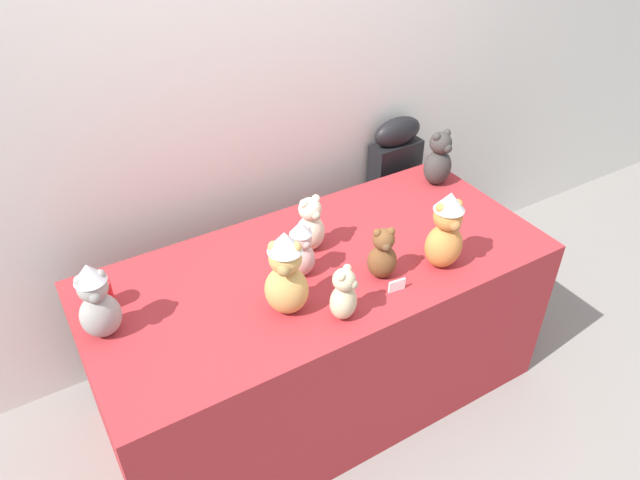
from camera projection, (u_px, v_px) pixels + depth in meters
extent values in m
plane|color=gray|center=(348.00, 427.00, 2.72)|extent=(10.00, 10.00, 0.00)
cube|color=silver|center=(239.00, 87.00, 2.60)|extent=(7.00, 0.08, 2.60)
cube|color=maroon|center=(320.00, 332.00, 2.66)|extent=(1.91, 0.87, 0.78)
cube|color=black|center=(391.00, 213.00, 3.36)|extent=(0.28, 0.13, 0.87)
ellipsoid|color=black|center=(398.00, 132.00, 3.06)|extent=(0.28, 0.13, 0.15)
ellipsoid|color=beige|center=(301.00, 260.00, 2.34)|extent=(0.12, 0.10, 0.14)
sphere|color=beige|center=(301.00, 239.00, 2.28)|extent=(0.08, 0.08, 0.08)
sphere|color=beige|center=(295.00, 234.00, 2.25)|extent=(0.03, 0.03, 0.03)
sphere|color=beige|center=(306.00, 229.00, 2.27)|extent=(0.03, 0.03, 0.03)
sphere|color=#A88783|center=(306.00, 245.00, 2.26)|extent=(0.03, 0.03, 0.03)
cone|color=silver|center=(301.00, 228.00, 2.25)|extent=(0.09, 0.09, 0.05)
ellipsoid|color=brown|center=(382.00, 261.00, 2.33)|extent=(0.14, 0.13, 0.14)
sphere|color=brown|center=(384.00, 239.00, 2.26)|extent=(0.09, 0.09, 0.09)
sphere|color=brown|center=(377.00, 233.00, 2.24)|extent=(0.03, 0.03, 0.03)
sphere|color=brown|center=(391.00, 231.00, 2.25)|extent=(0.03, 0.03, 0.03)
sphere|color=brown|center=(386.00, 247.00, 2.24)|extent=(0.04, 0.04, 0.04)
ellipsoid|color=gray|center=(101.00, 315.00, 2.06)|extent=(0.15, 0.13, 0.17)
sphere|color=gray|center=(92.00, 287.00, 1.99)|extent=(0.10, 0.10, 0.10)
sphere|color=gray|center=(79.00, 281.00, 1.95)|extent=(0.04, 0.04, 0.04)
sphere|color=gray|center=(100.00, 275.00, 1.97)|extent=(0.04, 0.04, 0.04)
sphere|color=slate|center=(95.00, 297.00, 1.96)|extent=(0.04, 0.04, 0.04)
cone|color=silver|center=(88.00, 273.00, 1.95)|extent=(0.11, 0.11, 0.07)
ellipsoid|color=beige|center=(310.00, 233.00, 2.47)|extent=(0.14, 0.12, 0.16)
sphere|color=beige|center=(310.00, 209.00, 2.40)|extent=(0.09, 0.09, 0.09)
sphere|color=beige|center=(304.00, 204.00, 2.36)|extent=(0.04, 0.04, 0.04)
sphere|color=beige|center=(316.00, 199.00, 2.39)|extent=(0.04, 0.04, 0.04)
sphere|color=#ABA08A|center=(316.00, 215.00, 2.38)|extent=(0.04, 0.04, 0.04)
ellipsoid|color=tan|center=(287.00, 290.00, 2.15)|extent=(0.21, 0.20, 0.20)
sphere|color=tan|center=(285.00, 258.00, 2.07)|extent=(0.12, 0.12, 0.12)
sphere|color=tan|center=(274.00, 247.00, 2.04)|extent=(0.04, 0.04, 0.04)
sphere|color=tan|center=(295.00, 248.00, 2.04)|extent=(0.04, 0.04, 0.04)
sphere|color=olive|center=(284.00, 270.00, 2.03)|extent=(0.05, 0.05, 0.05)
cone|color=silver|center=(285.00, 242.00, 2.02)|extent=(0.12, 0.12, 0.08)
ellipsoid|color=#D17F3D|center=(443.00, 246.00, 2.37)|extent=(0.17, 0.15, 0.19)
sphere|color=#D17F3D|center=(448.00, 216.00, 2.29)|extent=(0.11, 0.11, 0.11)
sphere|color=#D17F3D|center=(441.00, 209.00, 2.25)|extent=(0.04, 0.04, 0.04)
sphere|color=#D17F3D|center=(457.00, 205.00, 2.27)|extent=(0.04, 0.04, 0.04)
sphere|color=#A06536|center=(455.00, 225.00, 2.26)|extent=(0.05, 0.05, 0.05)
cone|color=silver|center=(450.00, 201.00, 2.24)|extent=(0.12, 0.12, 0.07)
ellipsoid|color=#CCB78E|center=(343.00, 302.00, 2.14)|extent=(0.15, 0.14, 0.14)
sphere|color=#CCB78E|center=(344.00, 280.00, 2.08)|extent=(0.08, 0.08, 0.08)
sphere|color=#CCB78E|center=(341.00, 277.00, 2.04)|extent=(0.03, 0.03, 0.03)
sphere|color=#CCB78E|center=(347.00, 268.00, 2.08)|extent=(0.03, 0.03, 0.03)
sphere|color=#9D8E71|center=(353.00, 284.00, 2.07)|extent=(0.03, 0.03, 0.03)
ellipsoid|color=#383533|center=(437.00, 167.00, 2.89)|extent=(0.15, 0.13, 0.18)
sphere|color=#383533|center=(441.00, 143.00, 2.81)|extent=(0.11, 0.11, 0.11)
sphere|color=#383533|center=(437.00, 137.00, 2.77)|extent=(0.04, 0.04, 0.04)
sphere|color=#383533|center=(447.00, 133.00, 2.80)|extent=(0.04, 0.04, 0.04)
sphere|color=#32302E|center=(447.00, 148.00, 2.79)|extent=(0.04, 0.04, 0.04)
cylinder|color=red|center=(102.00, 295.00, 2.19)|extent=(0.08, 0.08, 0.11)
cube|color=white|center=(397.00, 285.00, 2.28)|extent=(0.07, 0.02, 0.05)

